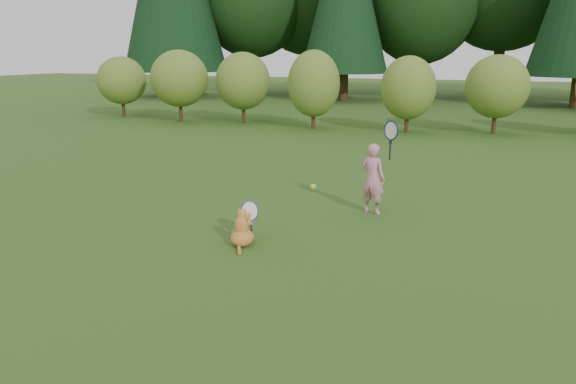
% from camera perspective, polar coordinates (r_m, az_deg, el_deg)
% --- Properties ---
extents(ground, '(100.00, 100.00, 0.00)m').
position_cam_1_polar(ground, '(7.50, -3.66, -6.45)').
color(ground, '#2E4A14').
rests_on(ground, ground).
extents(shrub_row, '(28.00, 3.00, 2.80)m').
position_cam_1_polar(shrub_row, '(19.63, 12.62, 10.17)').
color(shrub_row, '#577324').
rests_on(shrub_row, ground).
extents(child, '(0.67, 0.42, 1.76)m').
position_cam_1_polar(child, '(9.36, 8.68, 1.52)').
color(child, pink).
rests_on(child, ground).
extents(cat, '(0.41, 0.79, 0.72)m').
position_cam_1_polar(cat, '(7.82, -4.66, -3.46)').
color(cat, orange).
rests_on(cat, ground).
extents(tennis_ball, '(0.07, 0.07, 0.07)m').
position_cam_1_polar(tennis_ball, '(7.21, 2.57, 0.56)').
color(tennis_ball, '#D2DD1A').
rests_on(tennis_ball, ground).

